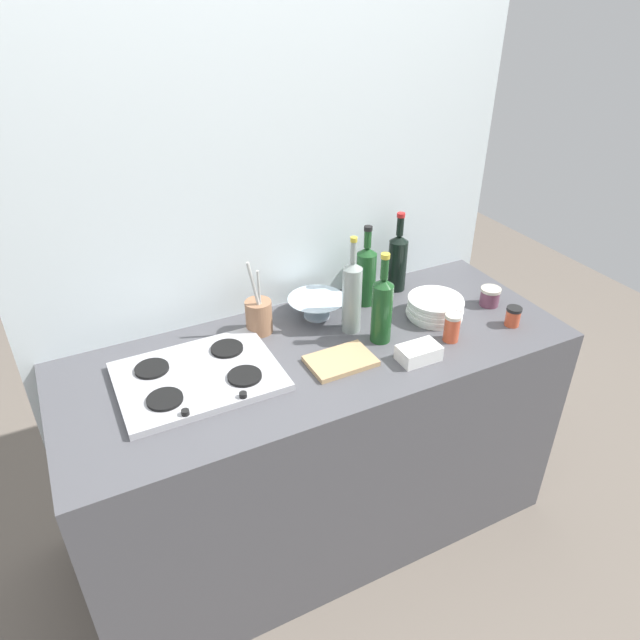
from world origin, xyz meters
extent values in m
plane|color=#6B6056|center=(0.00, 0.00, 0.00)|extent=(6.00, 6.00, 0.00)
cube|color=#4C4C51|center=(0.00, 0.00, 0.45)|extent=(1.80, 0.70, 0.90)
cube|color=silver|center=(0.00, 0.38, 1.16)|extent=(1.90, 0.06, 2.31)
cube|color=#B2B2B7|center=(-0.43, 0.02, 0.91)|extent=(0.51, 0.38, 0.02)
cylinder|color=black|center=(-0.56, -0.06, 0.93)|extent=(0.11, 0.11, 0.01)
cylinder|color=black|center=(-0.30, -0.06, 0.93)|extent=(0.11, 0.11, 0.01)
cylinder|color=black|center=(-0.56, 0.11, 0.93)|extent=(0.11, 0.11, 0.01)
cylinder|color=black|center=(-0.30, 0.11, 0.93)|extent=(0.11, 0.11, 0.01)
cylinder|color=black|center=(-0.52, -0.15, 0.93)|extent=(0.02, 0.02, 0.02)
cylinder|color=black|center=(-0.34, -0.15, 0.93)|extent=(0.02, 0.02, 0.02)
cylinder|color=white|center=(0.49, 0.00, 0.91)|extent=(0.21, 0.21, 0.01)
cylinder|color=white|center=(0.49, 0.01, 0.92)|extent=(0.21, 0.21, 0.01)
cylinder|color=white|center=(0.48, 0.00, 0.93)|extent=(0.21, 0.21, 0.01)
cylinder|color=white|center=(0.49, 0.00, 0.94)|extent=(0.21, 0.21, 0.01)
cylinder|color=white|center=(0.49, 0.00, 0.95)|extent=(0.21, 0.21, 0.01)
cylinder|color=white|center=(0.49, 0.00, 0.96)|extent=(0.21, 0.21, 0.01)
cylinder|color=white|center=(0.49, 0.00, 0.97)|extent=(0.21, 0.21, 0.01)
cylinder|color=white|center=(0.49, 0.00, 0.98)|extent=(0.21, 0.21, 0.01)
cylinder|color=#19471E|center=(0.22, -0.04, 1.01)|extent=(0.07, 0.07, 0.22)
cone|color=#19471E|center=(0.22, -0.04, 1.13)|extent=(0.07, 0.07, 0.03)
cylinder|color=#19471E|center=(0.22, -0.04, 1.18)|extent=(0.03, 0.03, 0.08)
cylinder|color=gold|center=(0.22, -0.04, 1.23)|extent=(0.03, 0.03, 0.02)
cylinder|color=gray|center=(0.16, 0.06, 1.03)|extent=(0.07, 0.07, 0.25)
cone|color=gray|center=(0.16, 0.06, 1.16)|extent=(0.07, 0.07, 0.02)
cylinder|color=gray|center=(0.16, 0.06, 1.21)|extent=(0.02, 0.02, 0.08)
cylinder|color=gold|center=(0.16, 0.06, 1.26)|extent=(0.02, 0.02, 0.02)
cylinder|color=#19471E|center=(0.30, 0.21, 1.01)|extent=(0.08, 0.08, 0.21)
cone|color=#19471E|center=(0.30, 0.21, 1.13)|extent=(0.08, 0.08, 0.03)
cylinder|color=#19471E|center=(0.30, 0.21, 1.17)|extent=(0.03, 0.03, 0.07)
cylinder|color=black|center=(0.30, 0.21, 1.22)|extent=(0.03, 0.03, 0.02)
cylinder|color=black|center=(0.48, 0.26, 1.01)|extent=(0.08, 0.08, 0.21)
cone|color=black|center=(0.48, 0.26, 1.12)|extent=(0.08, 0.08, 0.03)
cylinder|color=black|center=(0.48, 0.26, 1.18)|extent=(0.03, 0.03, 0.08)
cylinder|color=#B21E1E|center=(0.48, 0.26, 1.22)|extent=(0.03, 0.03, 0.02)
cylinder|color=silver|center=(0.09, 0.20, 0.91)|extent=(0.10, 0.10, 0.01)
cone|color=silver|center=(0.09, 0.20, 0.94)|extent=(0.22, 0.22, 0.07)
cube|color=white|center=(0.27, -0.20, 0.93)|extent=(0.14, 0.09, 0.05)
cylinder|color=#996B4C|center=(-0.15, 0.20, 0.96)|extent=(0.10, 0.10, 0.12)
cylinder|color=#B7B7B2|center=(-0.16, 0.19, 1.07)|extent=(0.05, 0.02, 0.24)
cylinder|color=#B7B7B2|center=(-0.14, 0.19, 1.06)|extent=(0.02, 0.02, 0.21)
cylinder|color=#66384C|center=(0.73, -0.02, 0.93)|extent=(0.07, 0.07, 0.06)
cylinder|color=beige|center=(0.73, -0.02, 0.97)|extent=(0.08, 0.08, 0.01)
cylinder|color=#C64C2D|center=(0.44, -0.16, 0.95)|extent=(0.06, 0.06, 0.09)
cylinder|color=beige|center=(0.44, -0.16, 1.00)|extent=(0.06, 0.06, 0.01)
cylinder|color=#C64C2D|center=(0.71, -0.18, 0.93)|extent=(0.05, 0.05, 0.06)
cylinder|color=black|center=(0.71, -0.18, 0.97)|extent=(0.06, 0.06, 0.01)
cube|color=tan|center=(0.03, -0.11, 0.91)|extent=(0.22, 0.15, 0.02)
camera|label=1|loc=(-0.75, -1.48, 2.05)|focal=32.39mm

